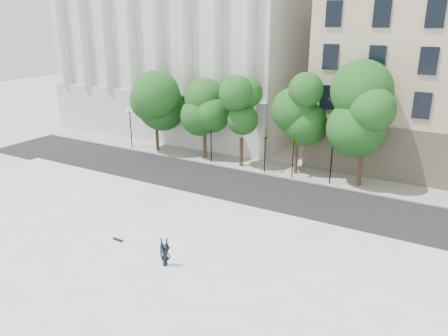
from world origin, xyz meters
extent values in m
plane|color=beige|center=(0.00, 0.00, 0.00)|extent=(160.00, 160.00, 0.00)
cube|color=white|center=(0.00, 3.00, 0.23)|extent=(44.00, 22.00, 0.45)
cube|color=black|center=(0.00, 18.00, 0.01)|extent=(60.00, 8.00, 0.02)
cube|color=#A4A297|center=(0.00, 24.00, 0.06)|extent=(60.00, 4.00, 0.12)
cube|color=silver|center=(-17.00, 39.00, 12.50)|extent=(30.00, 26.00, 25.00)
cylinder|color=black|center=(-0.43, 22.30, 1.75)|extent=(0.10, 0.10, 3.50)
imported|color=black|center=(-0.43, 22.30, 3.85)|extent=(0.39, 1.77, 0.71)
cylinder|color=black|center=(2.33, 22.30, 1.75)|extent=(0.10, 0.10, 3.50)
imported|color=black|center=(2.33, 22.30, 3.85)|extent=(0.82, 1.75, 0.69)
imported|color=black|center=(1.73, 4.09, 0.69)|extent=(1.45, 1.84, 0.48)
cube|color=black|center=(-2.75, 4.97, 0.49)|extent=(0.78, 0.24, 0.08)
cylinder|color=#382619|center=(-13.91, 23.35, 1.26)|extent=(0.36, 0.36, 2.53)
sphere|color=#184C15|center=(-13.91, 23.35, 4.69)|extent=(4.46, 4.46, 4.46)
cylinder|color=#382619|center=(-7.81, 23.51, 1.30)|extent=(0.36, 0.36, 2.61)
sphere|color=#184C15|center=(-7.81, 23.51, 4.85)|extent=(3.74, 3.74, 3.74)
cylinder|color=#382619|center=(-3.29, 23.03, 1.47)|extent=(0.36, 0.36, 2.94)
sphere|color=#184C15|center=(-3.29, 23.03, 5.46)|extent=(3.59, 3.59, 3.59)
cylinder|color=#382619|center=(2.15, 23.66, 1.57)|extent=(0.36, 0.36, 3.13)
sphere|color=#184C15|center=(2.15, 23.66, 5.82)|extent=(3.54, 3.54, 3.54)
cylinder|color=#382619|center=(8.12, 23.39, 1.60)|extent=(0.36, 0.36, 3.19)
sphere|color=#184C15|center=(8.12, 23.39, 5.93)|extent=(4.38, 4.38, 4.38)
cylinder|color=black|center=(-16.96, 22.60, 2.09)|extent=(0.12, 0.12, 4.19)
cube|color=black|center=(-16.96, 22.60, 4.19)|extent=(0.60, 0.06, 0.06)
sphere|color=white|center=(-17.26, 22.60, 4.29)|extent=(0.28, 0.28, 0.28)
sphere|color=white|center=(-16.66, 22.60, 4.29)|extent=(0.28, 0.28, 0.28)
cylinder|color=black|center=(-6.48, 22.60, 2.03)|extent=(0.12, 0.12, 4.05)
cube|color=black|center=(-6.48, 22.60, 4.05)|extent=(0.60, 0.06, 0.06)
sphere|color=white|center=(-6.78, 22.60, 4.15)|extent=(0.28, 0.28, 0.28)
sphere|color=white|center=(-6.18, 22.60, 4.15)|extent=(0.28, 0.28, 0.28)
cylinder|color=black|center=(5.77, 22.60, 2.10)|extent=(0.12, 0.12, 4.20)
cube|color=black|center=(5.77, 22.60, 4.20)|extent=(0.60, 0.06, 0.06)
sphere|color=white|center=(5.47, 22.60, 4.30)|extent=(0.28, 0.28, 0.28)
sphere|color=white|center=(6.07, 22.60, 4.30)|extent=(0.28, 0.28, 0.28)
camera|label=1|loc=(15.58, -13.29, 13.99)|focal=35.00mm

